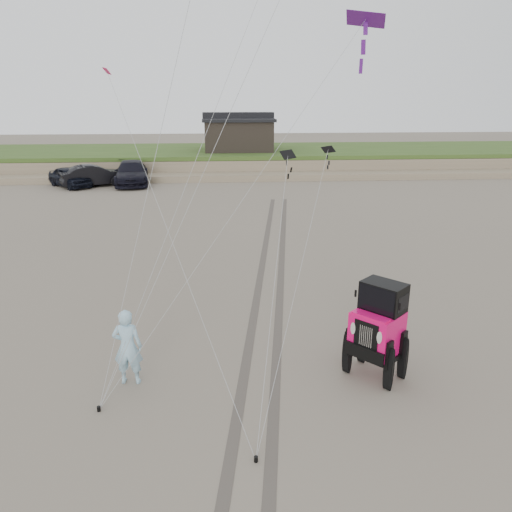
% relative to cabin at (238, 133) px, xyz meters
% --- Properties ---
extents(ground, '(160.00, 160.00, 0.00)m').
position_rel_cabin_xyz_m(ground, '(-2.00, -37.00, -3.24)').
color(ground, '#6B6054').
rests_on(ground, ground).
extents(dune_ridge, '(160.00, 14.25, 1.73)m').
position_rel_cabin_xyz_m(dune_ridge, '(-2.00, 0.50, -2.42)').
color(dune_ridge, '#7A6B54').
rests_on(dune_ridge, ground).
extents(cabin, '(6.40, 5.40, 3.35)m').
position_rel_cabin_xyz_m(cabin, '(0.00, 0.00, 0.00)').
color(cabin, black).
rests_on(cabin, dune_ridge).
extents(truck_a, '(4.18, 4.41, 1.48)m').
position_rel_cabin_xyz_m(truck_a, '(-13.00, -8.36, -2.50)').
color(truck_a, black).
rests_on(truck_a, ground).
extents(truck_b, '(5.13, 3.63, 1.61)m').
position_rel_cabin_xyz_m(truck_b, '(-11.25, -8.20, -2.43)').
color(truck_b, black).
rests_on(truck_b, ground).
extents(truck_c, '(3.21, 6.26, 1.74)m').
position_rel_cabin_xyz_m(truck_c, '(-8.57, -7.50, -2.37)').
color(truck_c, black).
rests_on(truck_c, ground).
extents(jeep, '(5.37, 5.21, 1.95)m').
position_rel_cabin_xyz_m(jeep, '(1.90, -35.89, -2.26)').
color(jeep, '#F20A62').
rests_on(jeep, ground).
extents(man, '(0.73, 0.50, 1.93)m').
position_rel_cabin_xyz_m(man, '(-4.12, -35.76, -2.27)').
color(man, '#8CC0D8').
rests_on(man, ground).
extents(stake_main, '(0.08, 0.08, 0.12)m').
position_rel_cabin_xyz_m(stake_main, '(-4.63, -36.89, -3.18)').
color(stake_main, black).
rests_on(stake_main, ground).
extents(stake_aux, '(0.08, 0.08, 0.12)m').
position_rel_cabin_xyz_m(stake_aux, '(-1.26, -38.75, -3.18)').
color(stake_aux, black).
rests_on(stake_aux, ground).
extents(tire_tracks, '(5.22, 29.74, 0.01)m').
position_rel_cabin_xyz_m(tire_tracks, '(0.00, -29.00, -3.23)').
color(tire_tracks, '#4C443D').
rests_on(tire_tracks, ground).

